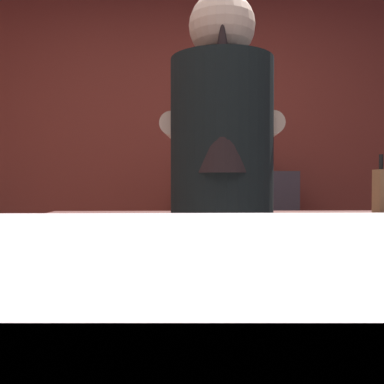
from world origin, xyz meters
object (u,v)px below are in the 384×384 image
(chefs_knife, at_px, (278,215))
(bottle_vinegar, at_px, (260,161))
(bartender, at_px, (222,207))
(bottle_olive_oil, at_px, (246,159))
(mixing_bowl, at_px, (200,209))
(bottle_soy, at_px, (202,160))
(bottle_hot_sauce, at_px, (239,162))

(chefs_knife, xyz_separation_m, bottle_vinegar, (0.13, 1.18, 0.28))
(bartender, bearing_deg, bottle_vinegar, -10.03)
(chefs_knife, distance_m, bottle_vinegar, 1.22)
(chefs_knife, distance_m, bottle_olive_oil, 1.21)
(bottle_olive_oil, xyz_separation_m, bottle_vinegar, (0.10, 0.01, -0.02))
(mixing_bowl, xyz_separation_m, bottle_vinegar, (0.46, 1.09, 0.26))
(bartender, bearing_deg, bottle_soy, 3.99)
(bottle_olive_oil, distance_m, bottle_soy, 0.33)
(chefs_knife, relative_size, bottle_hot_sauce, 1.35)
(mixing_bowl, height_order, bottle_olive_oil, bottle_olive_oil)
(chefs_knife, height_order, bottle_vinegar, bottle_vinegar)
(bottle_soy, xyz_separation_m, bottle_hot_sauce, (0.27, -0.00, -0.01))
(bottle_hot_sauce, bearing_deg, chefs_knife, -90.21)
(bottle_olive_oil, distance_m, bottle_vinegar, 0.10)
(bartender, xyz_separation_m, bottle_soy, (0.02, 1.73, 0.23))
(bottle_olive_oil, distance_m, bottle_hot_sauce, 0.15)
(bottle_olive_oil, bearing_deg, bartender, -101.19)
(mixing_bowl, bearing_deg, chefs_knife, -14.90)
(chefs_knife, bearing_deg, bottle_hot_sauce, 87.36)
(mixing_bowl, height_order, bottle_soy, bottle_soy)
(mixing_bowl, height_order, chefs_knife, mixing_bowl)
(bartender, relative_size, bottle_vinegar, 9.45)
(chefs_knife, xyz_separation_m, bottle_soy, (-0.26, 1.32, 0.29))
(bottle_olive_oil, bearing_deg, mixing_bowl, -108.55)
(bottle_olive_oil, bearing_deg, bottle_vinegar, 3.58)
(chefs_knife, bearing_deg, bottle_soy, 98.85)
(bottle_soy, relative_size, bottle_hot_sauce, 1.19)
(bartender, xyz_separation_m, bottle_vinegar, (0.41, 1.59, 0.22))
(chefs_knife, relative_size, bottle_olive_oil, 1.09)
(bartender, xyz_separation_m, chefs_knife, (0.28, 0.41, -0.06))
(mixing_bowl, relative_size, bottle_vinegar, 1.07)
(bartender, xyz_separation_m, mixing_bowl, (-0.05, 0.49, -0.04))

